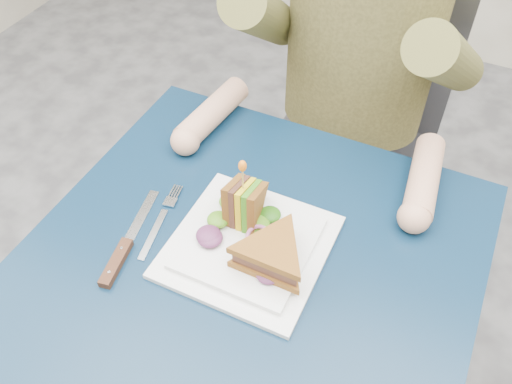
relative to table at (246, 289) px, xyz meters
The scene contains 12 objects.
table is the anchor object (origin of this frame).
chair 0.70m from the table, 90.00° to the left, with size 0.42×0.40×0.93m.
diner 0.63m from the table, 90.00° to the left, with size 0.54×0.59×0.74m.
plate 0.09m from the table, 106.11° to the left, with size 0.26×0.26×0.02m.
sandwich_flat 0.13m from the table, ahead, with size 0.15×0.15×0.05m.
sandwich_upright 0.16m from the table, 118.06° to the left, with size 0.08×0.13×0.13m.
fork 0.20m from the table, behind, with size 0.05×0.18×0.01m.
knife 0.23m from the table, 159.08° to the right, with size 0.06×0.22×0.02m.
toothpick 0.22m from the table, 118.06° to the left, with size 0.00×0.00×0.06m, color tan.
toothpick_frill 0.24m from the table, 118.06° to the left, with size 0.01×0.01×0.02m, color orange.
lettuce_spill 0.12m from the table, 95.53° to the left, with size 0.15×0.13×0.02m, color #337A14, non-canonical shape.
onion_ring 0.12m from the table, 80.53° to the left, with size 0.04×0.04×0.01m, color #9E4C7A.
Camera 1 is at (0.24, -0.47, 1.48)m, focal length 38.00 mm.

